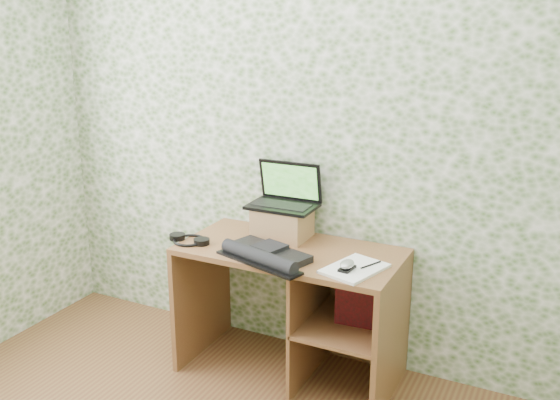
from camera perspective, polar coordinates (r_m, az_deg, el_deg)
The scene contains 10 objects.
wall_back at distance 3.50m, azimuth 3.19°, elevation 5.62°, with size 3.50×3.50×0.00m, color silver.
desk at distance 3.48m, azimuth 2.32°, elevation -8.67°, with size 1.20×0.60×0.75m.
riser at distance 3.52m, azimuth 0.22°, elevation -2.08°, with size 0.29×0.24×0.18m, color #9C7146.
laptop at distance 3.51m, azimuth 0.51°, elevation 0.38°, with size 0.38×0.27×0.25m.
keyboard at distance 3.23m, azimuth -1.40°, elevation -4.99°, with size 0.53×0.40×0.07m.
headphones at distance 3.51m, azimuth -8.29°, elevation -3.62°, with size 0.25×0.19×0.03m.
notepad at distance 3.13m, azimuth 6.83°, elevation -6.26°, with size 0.22×0.32×0.01m, color white.
mouse at distance 3.09m, azimuth 6.15°, elevation -6.04°, with size 0.07×0.11×0.04m, color #B4B4B7.
pen at distance 3.15m, azimuth 8.31°, elevation -5.88°, with size 0.01×0.01×0.14m, color black.
red_box at distance 3.33m, azimuth 7.06°, elevation -9.18°, with size 0.22×0.07×0.27m, color maroon.
Camera 1 is at (1.35, -1.41, 1.97)m, focal length 40.00 mm.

